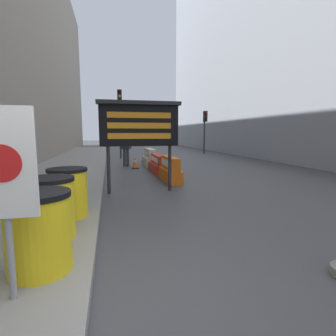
{
  "coord_description": "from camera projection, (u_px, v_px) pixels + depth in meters",
  "views": [
    {
      "loc": [
        0.23,
        -2.46,
        1.71
      ],
      "look_at": [
        2.26,
        6.62,
        0.46
      ],
      "focal_mm": 28.0,
      "sensor_mm": 36.0,
      "label": 1
    }
  ],
  "objects": [
    {
      "name": "ground_plane",
      "position": [
        90.0,
        309.0,
        2.56
      ],
      "size": [
        120.0,
        120.0,
        0.0
      ],
      "primitive_type": "plane",
      "color": "#3F3F42"
    },
    {
      "name": "barrel_drum_foreground",
      "position": [
        39.0,
        232.0,
        2.93
      ],
      "size": [
        0.72,
        0.72,
        0.91
      ],
      "color": "yellow",
      "rests_on": "sidewalk_left"
    },
    {
      "name": "barrel_drum_middle",
      "position": [
        50.0,
        208.0,
        3.88
      ],
      "size": [
        0.72,
        0.72,
        0.91
      ],
      "color": "yellow",
      "rests_on": "sidewalk_left"
    },
    {
      "name": "barrel_drum_back",
      "position": [
        68.0,
        192.0,
        4.86
      ],
      "size": [
        0.72,
        0.72,
        0.91
      ],
      "color": "yellow",
      "rests_on": "sidewalk_left"
    },
    {
      "name": "warning_sign",
      "position": [
        3.0,
        175.0,
        2.32
      ],
      "size": [
        0.56,
        0.08,
        1.79
      ],
      "color": "gray",
      "rests_on": "sidewalk_left"
    },
    {
      "name": "message_board",
      "position": [
        139.0,
        125.0,
        7.35
      ],
      "size": [
        2.32,
        0.36,
        2.58
      ],
      "color": "#28282B",
      "rests_on": "ground_plane"
    },
    {
      "name": "jersey_barrier_orange_far",
      "position": [
        170.0,
        170.0,
        9.33
      ],
      "size": [
        0.5,
        1.77,
        0.87
      ],
      "color": "orange",
      "rests_on": "ground_plane"
    },
    {
      "name": "jersey_barrier_red_striped",
      "position": [
        159.0,
        164.0,
        11.46
      ],
      "size": [
        0.65,
        2.07,
        0.76
      ],
      "color": "red",
      "rests_on": "ground_plane"
    },
    {
      "name": "jersey_barrier_cream",
      "position": [
        150.0,
        158.0,
        13.93
      ],
      "size": [
        0.63,
        1.96,
        0.88
      ],
      "color": "beige",
      "rests_on": "ground_plane"
    },
    {
      "name": "traffic_cone_near",
      "position": [
        145.0,
        155.0,
        15.94
      ],
      "size": [
        0.4,
        0.4,
        0.72
      ],
      "color": "black",
      "rests_on": "ground_plane"
    },
    {
      "name": "traffic_cone_mid",
      "position": [
        173.0,
        170.0,
        10.05
      ],
      "size": [
        0.33,
        0.33,
        0.59
      ],
      "color": "black",
      "rests_on": "ground_plane"
    },
    {
      "name": "traffic_cone_far",
      "position": [
        135.0,
        162.0,
        12.63
      ],
      "size": [
        0.34,
        0.34,
        0.62
      ],
      "color": "black",
      "rests_on": "ground_plane"
    },
    {
      "name": "traffic_light_near_curb",
      "position": [
        120.0,
        110.0,
        17.13
      ],
      "size": [
        0.28,
        0.44,
        4.47
      ],
      "color": "#2D2D30",
      "rests_on": "ground_plane"
    },
    {
      "name": "traffic_light_far_side",
      "position": [
        205.0,
        123.0,
        21.07
      ],
      "size": [
        0.28,
        0.45,
        3.44
      ],
      "color": "#2D2D30",
      "rests_on": "ground_plane"
    },
    {
      "name": "pedestrian_worker",
      "position": [
        126.0,
        145.0,
        13.36
      ],
      "size": [
        0.56,
        0.5,
        1.84
      ],
      "rotation": [
        0.0,
        0.0,
        5.75
      ],
      "color": "#333338",
      "rests_on": "ground_plane"
    }
  ]
}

